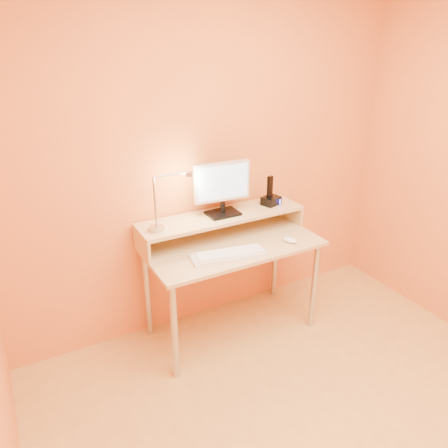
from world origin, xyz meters
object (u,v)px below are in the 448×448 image
mouse (290,240)px  monitor_panel (222,182)px  phone_dock (271,201)px  remote_control (195,260)px  lamp_base (157,229)px  keyboard (230,255)px

mouse → monitor_panel: bearing=115.3°
monitor_panel → phone_dock: monitor_panel is taller
monitor_panel → remote_control: bearing=-136.6°
monitor_panel → lamp_base: bearing=-170.4°
keyboard → mouse: size_ratio=4.37×
monitor_panel → lamp_base: monitor_panel is taller
remote_control → mouse: bearing=3.9°
remote_control → phone_dock: bearing=28.4°
monitor_panel → keyboard: 0.51m
remote_control → keyboard: bearing=-1.5°
monitor_panel → remote_control: (-0.34, -0.27, -0.39)m
lamp_base → phone_dock: phone_dock is taller
mouse → remote_control: 0.69m
lamp_base → monitor_panel: bearing=4.6°
lamp_base → keyboard: (0.39, -0.27, -0.16)m
phone_dock → mouse: (-0.05, -0.32, -0.17)m
phone_dock → mouse: phone_dock is taller
lamp_base → remote_control: (0.16, -0.23, -0.16)m
mouse → remote_control: size_ratio=0.65×
mouse → phone_dock: bearing=59.5°
lamp_base → mouse: size_ratio=0.96×
monitor_panel → lamp_base: 0.55m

